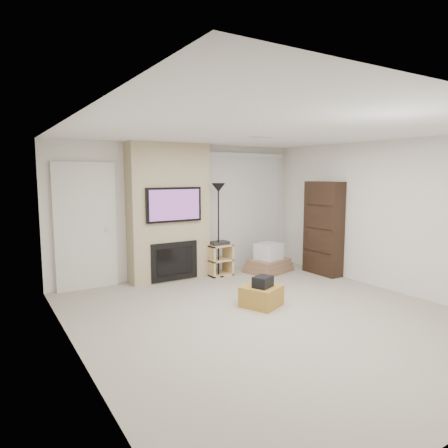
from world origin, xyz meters
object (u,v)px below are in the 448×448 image
av_stand (219,257)px  bookshelf (323,228)px  ottoman (261,296)px  floor_lamp (218,203)px  box_stack (269,261)px

av_stand → bookshelf: bearing=-29.0°
ottoman → bookshelf: bookshelf is taller
ottoman → av_stand: size_ratio=0.76×
floor_lamp → box_stack: size_ratio=1.79×
floor_lamp → box_stack: bearing=-13.1°
floor_lamp → av_stand: floor_lamp is taller
ottoman → av_stand: 1.95m
floor_lamp → ottoman: bearing=-101.2°
floor_lamp → av_stand: 1.05m
ottoman → floor_lamp: (0.36, 1.83, 1.25)m
floor_lamp → box_stack: floor_lamp is taller
box_stack → av_stand: bearing=162.6°
bookshelf → floor_lamp: bearing=153.3°
bookshelf → box_stack: bearing=139.6°
ottoman → box_stack: (1.39, 1.59, 0.07)m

